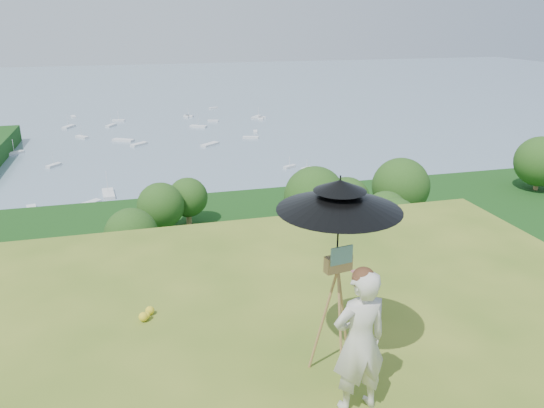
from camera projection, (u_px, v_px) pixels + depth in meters
name	position (u px, v px, depth m)	size (l,w,h in m)	color
shoreline_tier	(147.00, 282.00, 84.13)	(170.00, 28.00, 8.00)	#736A5C
bay_water	(131.00, 107.00, 233.73)	(700.00, 700.00, 0.00)	#708DA0
slope_trees	(146.00, 276.00, 40.67)	(110.00, 50.00, 6.00)	#1F4815
harbor_town	(143.00, 244.00, 81.96)	(110.00, 22.00, 5.00)	silver
moored_boats	(92.00, 149.00, 158.65)	(140.00, 140.00, 0.70)	silver
painter	(360.00, 342.00, 5.26)	(0.58, 0.38, 1.59)	beige
field_easel	(336.00, 311.00, 5.82)	(0.60, 0.60, 1.59)	olive
sun_umbrella	(338.00, 223.00, 5.50)	(1.30, 1.30, 1.03)	black
painter_cap	(364.00, 274.00, 5.01)	(0.22, 0.26, 0.10)	#CC7077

